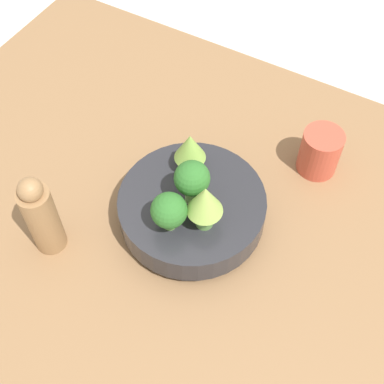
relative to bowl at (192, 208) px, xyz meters
name	(u,v)px	position (x,y,z in m)	size (l,w,h in m)	color
ground_plane	(187,214)	(-0.02, 0.03, -0.07)	(6.00, 6.00, 0.00)	silver
table	(187,209)	(-0.02, 0.03, -0.05)	(1.11, 0.79, 0.03)	olive
bowl	(192,208)	(0.00, 0.00, 0.00)	(0.24, 0.24, 0.06)	#28282D
broccoli_floret_center	(192,180)	(0.00, 0.00, 0.08)	(0.06, 0.06, 0.08)	#7AB256
romanesco_piece_far	(190,149)	(-0.03, 0.05, 0.07)	(0.05, 0.05, 0.08)	#7AB256
romanesco_piece_near	(205,202)	(0.04, -0.03, 0.08)	(0.05, 0.05, 0.09)	#609347
broccoli_floret_front	(169,211)	(-0.01, -0.06, 0.07)	(0.06, 0.06, 0.07)	#6BA34C
cup	(320,152)	(0.14, 0.21, 0.01)	(0.07, 0.07, 0.08)	#C64C38
pepper_mill	(41,216)	(-0.18, -0.15, 0.04)	(0.05, 0.05, 0.17)	#997047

